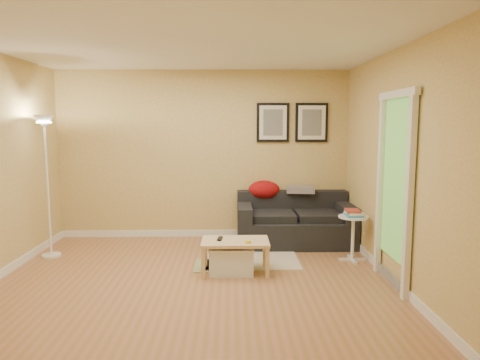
{
  "coord_description": "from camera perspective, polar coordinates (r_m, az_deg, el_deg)",
  "views": [
    {
      "loc": [
        0.44,
        -4.8,
        1.77
      ],
      "look_at": [
        0.55,
        0.85,
        1.05
      ],
      "focal_mm": 32.64,
      "sensor_mm": 36.0,
      "label": 1
    }
  ],
  "objects": [
    {
      "name": "red_throw",
      "position": [
        6.74,
        3.16,
        -1.28
      ],
      "size": [
        0.48,
        0.36,
        0.28
      ],
      "primitive_type": null,
      "color": "maroon",
      "rests_on": "sofa"
    },
    {
      "name": "tape_roll",
      "position": [
        5.13,
        1.03,
        -8.06
      ],
      "size": [
        0.07,
        0.07,
        0.03
      ],
      "primitive_type": "cylinder",
      "color": "yellow",
      "rests_on": "coffee_table"
    },
    {
      "name": "remote_control",
      "position": [
        5.28,
        -2.65,
        -7.66
      ],
      "size": [
        0.07,
        0.16,
        0.02
      ],
      "primitive_type": "cube",
      "rotation": [
        0.0,
        0.0,
        -0.12
      ],
      "color": "black",
      "rests_on": "coffee_table"
    },
    {
      "name": "wall_back",
      "position": [
        6.83,
        -4.81,
        3.29
      ],
      "size": [
        4.5,
        0.0,
        4.5
      ],
      "primitive_type": "plane",
      "rotation": [
        1.57,
        0.0,
        0.0
      ],
      "color": "#D6BF6E",
      "rests_on": "ground"
    },
    {
      "name": "wall_front",
      "position": [
        2.87,
        -9.93,
        -2.29
      ],
      "size": [
        4.5,
        0.0,
        4.5
      ],
      "primitive_type": "plane",
      "rotation": [
        -1.57,
        0.0,
        0.0
      ],
      "color": "#D6BF6E",
      "rests_on": "ground"
    },
    {
      "name": "side_table",
      "position": [
        5.92,
        14.52,
        -7.39
      ],
      "size": [
        0.39,
        0.39,
        0.59
      ],
      "primitive_type": null,
      "color": "white",
      "rests_on": "ground"
    },
    {
      "name": "green_runner",
      "position": [
        5.59,
        -2.29,
        -11.13
      ],
      "size": [
        0.7,
        0.5,
        0.01
      ],
      "primitive_type": "cube",
      "color": "#668C4C",
      "rests_on": "ground"
    },
    {
      "name": "ceiling",
      "position": [
        4.89,
        -6.55,
        16.99
      ],
      "size": [
        4.5,
        4.5,
        0.0
      ],
      "primitive_type": "plane",
      "rotation": [
        3.14,
        0.0,
        0.0
      ],
      "color": "white",
      "rests_on": "wall_back"
    },
    {
      "name": "framed_print_right",
      "position": [
        6.89,
        9.34,
        7.42
      ],
      "size": [
        0.5,
        0.04,
        0.6
      ],
      "primitive_type": null,
      "color": "black",
      "rests_on": "wall_back"
    },
    {
      "name": "floor",
      "position": [
        5.13,
        -6.12,
        -12.95
      ],
      "size": [
        4.5,
        4.5,
        0.0
      ],
      "primitive_type": "plane",
      "color": "#AD6D4A",
      "rests_on": "ground"
    },
    {
      "name": "sofa",
      "position": [
        6.55,
        7.19,
        -5.09
      ],
      "size": [
        1.7,
        0.9,
        0.75
      ],
      "primitive_type": null,
      "color": "black",
      "rests_on": "ground"
    },
    {
      "name": "storage_bin",
      "position": [
        5.31,
        -1.15,
        -10.33
      ],
      "size": [
        0.54,
        0.39,
        0.33
      ],
      "primitive_type": null,
      "color": "white",
      "rests_on": "ground"
    },
    {
      "name": "book_stack",
      "position": [
        5.85,
        14.59,
        -4.17
      ],
      "size": [
        0.23,
        0.29,
        0.08
      ],
      "primitive_type": null,
      "rotation": [
        0.0,
        0.0,
        -0.12
      ],
      "color": "teal",
      "rests_on": "side_table"
    },
    {
      "name": "coffee_table",
      "position": [
        5.3,
        -0.63,
        -9.96
      ],
      "size": [
        0.91,
        0.7,
        0.4
      ],
      "primitive_type": null,
      "rotation": [
        0.0,
        0.0,
        0.29
      ],
      "color": "#E2BB89",
      "rests_on": "ground"
    },
    {
      "name": "framed_print_left",
      "position": [
        6.8,
        4.32,
        7.5
      ],
      "size": [
        0.5,
        0.04,
        0.6
      ],
      "primitive_type": null,
      "color": "black",
      "rests_on": "wall_back"
    },
    {
      "name": "area_rug",
      "position": [
        5.82,
        1.37,
        -10.37
      ],
      "size": [
        1.25,
        0.85,
        0.01
      ],
      "primitive_type": "cube",
      "color": "beige",
      "rests_on": "ground"
    },
    {
      "name": "wall_right",
      "position": [
        5.15,
        19.47,
        1.61
      ],
      "size": [
        0.0,
        4.0,
        4.0
      ],
      "primitive_type": "plane",
      "rotation": [
        1.57,
        0.0,
        -1.57
      ],
      "color": "#D6BF6E",
      "rests_on": "ground"
    },
    {
      "name": "doorway",
      "position": [
        5.03,
        19.4,
        -1.68
      ],
      "size": [
        0.12,
        1.01,
        2.13
      ],
      "primitive_type": null,
      "color": "white",
      "rests_on": "ground"
    },
    {
      "name": "floor_lamp",
      "position": [
        6.32,
        -23.82,
        -1.28
      ],
      "size": [
        0.25,
        0.25,
        1.9
      ],
      "primitive_type": null,
      "color": "white",
      "rests_on": "ground"
    },
    {
      "name": "baseboard_right",
      "position": [
        5.41,
        18.8,
        -11.69
      ],
      "size": [
        0.02,
        4.0,
        0.1
      ],
      "primitive_type": "cube",
      "color": "white",
      "rests_on": "ground"
    },
    {
      "name": "plaid_throw",
      "position": [
        6.76,
        7.93,
        -1.23
      ],
      "size": [
        0.45,
        0.32,
        0.1
      ],
      "primitive_type": null,
      "rotation": [
        0.0,
        0.0,
        -0.14
      ],
      "color": "tan",
      "rests_on": "sofa"
    },
    {
      "name": "baseboard_back",
      "position": [
        7.02,
        -4.71,
        -6.95
      ],
      "size": [
        4.5,
        0.02,
        0.1
      ],
      "primitive_type": "cube",
      "color": "white",
      "rests_on": "ground"
    }
  ]
}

